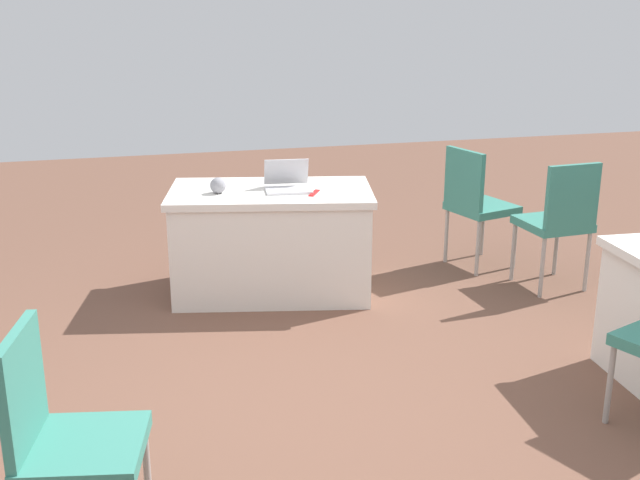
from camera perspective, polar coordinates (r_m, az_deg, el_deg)
ground_plane at (r=4.22m, az=-0.30°, el=-12.21°), size 14.40×14.40×0.00m
table_foreground at (r=5.68m, az=-3.52°, el=-0.08°), size 1.56×1.08×0.77m
chair_near_front at (r=6.28m, az=11.18°, el=2.86°), size 0.54×0.54×0.95m
chair_tucked_right at (r=3.15m, az=-18.10°, el=-13.04°), size 0.52×0.52×0.94m
chair_aisle at (r=5.93m, az=16.90°, el=1.63°), size 0.47×0.47×0.96m
laptop_silver at (r=5.55m, az=-2.33°, el=4.03°), size 0.35×0.32×0.21m
yarn_ball at (r=5.49m, az=-7.38°, el=3.93°), size 0.11×0.11×0.11m
scissors_red at (r=5.45m, az=-0.42°, el=3.42°), size 0.12×0.17×0.01m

